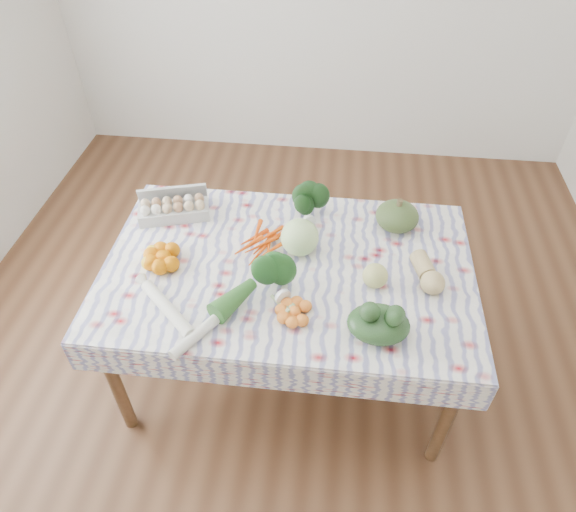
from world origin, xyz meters
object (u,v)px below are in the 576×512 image
Objects in this scene: kabocha_squash at (397,216)px; grapefruit at (375,276)px; egg_carton at (174,210)px; cabbage at (300,237)px; butternut_squash at (428,272)px; dining_table at (288,278)px.

kabocha_squash is 1.89× the size of grapefruit.
egg_carton is 1.65× the size of kabocha_squash.
kabocha_squash is at bearing 26.99° from cabbage.
butternut_squash is at bearing -30.35° from egg_carton.
butternut_squash reaches higher than egg_carton.
kabocha_squash is 1.19× the size of cabbage.
kabocha_squash is at bearing 33.69° from dining_table.
kabocha_squash is 0.50m from cabbage.
egg_carton is at bearing -177.37° from kabocha_squash.
butternut_squash is (1.21, -0.30, 0.01)m from egg_carton.
kabocha_squash is (0.49, 0.33, 0.15)m from dining_table.
butternut_squash is (0.12, -0.35, -0.02)m from kabocha_squash.
dining_table is 7.10× the size of butternut_squash.
kabocha_squash reaches higher than butternut_squash.
butternut_squash is at bearing 13.26° from grapefruit.
dining_table is at bearing 161.98° from butternut_squash.
cabbage is at bearing 152.05° from butternut_squash.
egg_carton is 1.97× the size of cabbage.
kabocha_squash reaches higher than grapefruit.
grapefruit is at bearing -104.86° from kabocha_squash.
grapefruit is at bearing -27.12° from cabbage.
kabocha_squash is 0.92× the size of butternut_squash.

